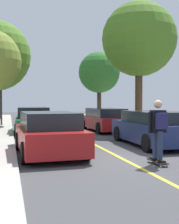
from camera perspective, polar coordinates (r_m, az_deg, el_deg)
name	(u,v)px	position (r m, az deg, el deg)	size (l,w,h in m)	color
ground	(123,159)	(9.52, 6.27, -8.70)	(80.00, 80.00, 0.00)	#424244
center_line	(90,142)	(13.28, 0.02, -5.59)	(0.12, 39.20, 0.01)	gold
parked_car_left_nearest	(49,134)	(10.16, -7.54, -4.06)	(2.09, 4.09, 1.41)	maroon
parked_car_left_near	(33,121)	(16.93, -10.46, -1.57)	(2.04, 4.16, 1.43)	#1E5B33
parked_car_right_nearest	(150,128)	(12.46, 11.26, -2.97)	(1.87, 4.48, 1.37)	navy
parked_car_right_near	(105,120)	(17.94, 2.95, -1.42)	(1.99, 4.50, 1.34)	maroon
street_tree_right_nearest	(139,40)	(18.97, 9.20, 13.14)	(4.43, 4.43, 7.52)	#4C3823
street_tree_right_near	(99,72)	(26.53, 1.82, 7.35)	(3.54, 3.54, 5.85)	#3D2D1E
streetlamp	(1,74)	(21.61, -16.14, 6.82)	(0.36, 0.24, 6.07)	#38383D
skateboard	(157,161)	(8.87, 12.52, -8.97)	(0.28, 0.85, 0.10)	black
skateboarder	(158,127)	(8.70, 12.68, -2.69)	(0.58, 0.71, 1.70)	black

